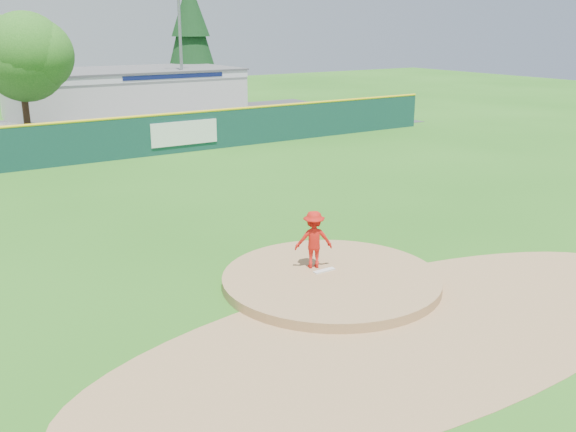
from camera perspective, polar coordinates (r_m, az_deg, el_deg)
ground at (r=16.34m, az=3.85°, el=-6.07°), size 120.00×120.00×0.00m
pitchers_mound at (r=16.34m, az=3.85°, el=-6.07°), size 5.50×5.50×0.50m
pitching_rubber at (r=16.46m, az=3.24°, el=-4.87°), size 0.60×0.15×0.04m
infield_dirt_arc at (r=14.28m, az=11.17°, el=-9.87°), size 15.40×15.40×0.01m
parking_lot at (r=40.54m, az=-19.79°, el=6.81°), size 44.00×16.00×0.02m
pitcher at (r=16.50m, az=2.30°, el=-2.09°), size 1.12×0.92×1.51m
van at (r=35.85m, az=-23.40°, el=6.47°), size 5.87×3.78×1.50m
pool_building_grp at (r=46.75m, az=-14.27°, el=10.53°), size 15.20×8.20×3.31m
fence_banners at (r=30.81m, az=-23.19°, el=5.45°), size 19.90×0.04×1.20m
outfield_fence at (r=31.79m, az=-16.04°, el=6.62°), size 40.00×0.14×2.07m
deciduous_tree at (r=37.72m, az=-22.74°, el=12.81°), size 5.60×5.60×7.36m
conifer_tree at (r=52.85m, az=-8.64°, el=15.73°), size 4.40×4.40×9.50m
light_pole_right at (r=44.83m, az=-9.57°, el=15.53°), size 1.75×0.25×10.00m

